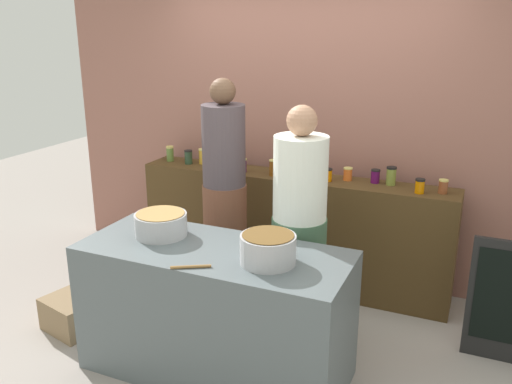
{
  "coord_description": "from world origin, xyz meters",
  "views": [
    {
      "loc": [
        1.47,
        -2.98,
        2.2
      ],
      "look_at": [
        0.0,
        0.35,
        1.05
      ],
      "focal_mm": 37.75,
      "sensor_mm": 36.0,
      "label": 1
    }
  ],
  "objects_px": {
    "preserve_jar_10": "(391,176)",
    "preserve_jar_11": "(420,186)",
    "preserve_jar_0": "(170,154)",
    "preserve_jar_4": "(242,165)",
    "preserve_jar_6": "(307,172)",
    "wooden_spoon": "(191,267)",
    "bread_crate": "(72,314)",
    "preserve_jar_9": "(375,176)",
    "preserve_jar_3": "(226,161)",
    "preserve_jar_7": "(327,175)",
    "preserve_jar_1": "(188,157)",
    "preserve_jar_2": "(203,156)",
    "preserve_jar_5": "(273,168)",
    "cook_in_cap": "(299,240)",
    "cooking_pot_left": "(161,224)",
    "preserve_jar_8": "(348,174)",
    "cooking_pot_center": "(268,249)",
    "cook_with_tongs": "(225,206)",
    "preserve_jar_12": "(443,186)"
  },
  "relations": [
    {
      "from": "preserve_jar_2",
      "to": "preserve_jar_1",
      "type": "bearing_deg",
      "value": -155.69
    },
    {
      "from": "preserve_jar_7",
      "to": "preserve_jar_10",
      "type": "relative_size",
      "value": 0.72
    },
    {
      "from": "preserve_jar_1",
      "to": "cooking_pot_left",
      "type": "relative_size",
      "value": 0.37
    },
    {
      "from": "preserve_jar_6",
      "to": "wooden_spoon",
      "type": "relative_size",
      "value": 0.48
    },
    {
      "from": "preserve_jar_9",
      "to": "preserve_jar_10",
      "type": "xyz_separation_m",
      "value": [
        0.12,
        -0.01,
        0.02
      ]
    },
    {
      "from": "preserve_jar_2",
      "to": "preserve_jar_10",
      "type": "distance_m",
      "value": 1.68
    },
    {
      "from": "preserve_jar_11",
      "to": "preserve_jar_4",
      "type": "bearing_deg",
      "value": 179.73
    },
    {
      "from": "preserve_jar_12",
      "to": "cook_in_cap",
      "type": "height_order",
      "value": "cook_in_cap"
    },
    {
      "from": "preserve_jar_0",
      "to": "preserve_jar_4",
      "type": "relative_size",
      "value": 1.17
    },
    {
      "from": "preserve_jar_0",
      "to": "preserve_jar_8",
      "type": "relative_size",
      "value": 1.32
    },
    {
      "from": "preserve_jar_8",
      "to": "preserve_jar_9",
      "type": "distance_m",
      "value": 0.22
    },
    {
      "from": "preserve_jar_0",
      "to": "preserve_jar_12",
      "type": "xyz_separation_m",
      "value": [
        2.41,
        -0.02,
        -0.02
      ]
    },
    {
      "from": "preserve_jar_3",
      "to": "preserve_jar_9",
      "type": "height_order",
      "value": "preserve_jar_3"
    },
    {
      "from": "cooking_pot_center",
      "to": "bread_crate",
      "type": "distance_m",
      "value": 1.8
    },
    {
      "from": "preserve_jar_1",
      "to": "preserve_jar_5",
      "type": "bearing_deg",
      "value": -4.17
    },
    {
      "from": "preserve_jar_10",
      "to": "preserve_jar_11",
      "type": "relative_size",
      "value": 1.31
    },
    {
      "from": "preserve_jar_1",
      "to": "preserve_jar_9",
      "type": "distance_m",
      "value": 1.68
    },
    {
      "from": "preserve_jar_2",
      "to": "cook_with_tongs",
      "type": "height_order",
      "value": "cook_with_tongs"
    },
    {
      "from": "preserve_jar_0",
      "to": "cooking_pot_center",
      "type": "bearing_deg",
      "value": -42.65
    },
    {
      "from": "preserve_jar_2",
      "to": "preserve_jar_12",
      "type": "height_order",
      "value": "preserve_jar_2"
    },
    {
      "from": "preserve_jar_5",
      "to": "cooking_pot_left",
      "type": "xyz_separation_m",
      "value": [
        -0.28,
        -1.27,
        -0.1
      ]
    },
    {
      "from": "preserve_jar_9",
      "to": "cooking_pot_center",
      "type": "xyz_separation_m",
      "value": [
        -0.3,
        -1.51,
        -0.08
      ]
    },
    {
      "from": "preserve_jar_12",
      "to": "bread_crate",
      "type": "distance_m",
      "value": 2.93
    },
    {
      "from": "bread_crate",
      "to": "preserve_jar_9",
      "type": "bearing_deg",
      "value": 37.44
    },
    {
      "from": "preserve_jar_3",
      "to": "preserve_jar_7",
      "type": "xyz_separation_m",
      "value": [
        0.95,
        -0.05,
        -0.0
      ]
    },
    {
      "from": "preserve_jar_1",
      "to": "cook_with_tongs",
      "type": "bearing_deg",
      "value": -40.44
    },
    {
      "from": "cook_with_tongs",
      "to": "preserve_jar_5",
      "type": "bearing_deg",
      "value": 66.7
    },
    {
      "from": "cooking_pot_left",
      "to": "bread_crate",
      "type": "height_order",
      "value": "cooking_pot_left"
    },
    {
      "from": "preserve_jar_0",
      "to": "bread_crate",
      "type": "xyz_separation_m",
      "value": [
        -0.02,
        -1.4,
        -0.92
      ]
    },
    {
      "from": "preserve_jar_3",
      "to": "preserve_jar_11",
      "type": "xyz_separation_m",
      "value": [
        1.67,
        -0.09,
        -0.0
      ]
    },
    {
      "from": "preserve_jar_4",
      "to": "cooking_pot_center",
      "type": "relative_size",
      "value": 0.36
    },
    {
      "from": "preserve_jar_10",
      "to": "preserve_jar_11",
      "type": "height_order",
      "value": "preserve_jar_10"
    },
    {
      "from": "preserve_jar_5",
      "to": "cook_in_cap",
      "type": "relative_size",
      "value": 0.08
    },
    {
      "from": "preserve_jar_9",
      "to": "wooden_spoon",
      "type": "xyz_separation_m",
      "value": [
        -0.67,
        -1.76,
        -0.16
      ]
    },
    {
      "from": "preserve_jar_4",
      "to": "cooking_pot_center",
      "type": "height_order",
      "value": "preserve_jar_4"
    },
    {
      "from": "cook_with_tongs",
      "to": "cook_in_cap",
      "type": "distance_m",
      "value": 0.76
    },
    {
      "from": "preserve_jar_7",
      "to": "cooking_pot_left",
      "type": "bearing_deg",
      "value": -119.59
    },
    {
      "from": "preserve_jar_3",
      "to": "preserve_jar_7",
      "type": "relative_size",
      "value": 1.09
    },
    {
      "from": "preserve_jar_1",
      "to": "wooden_spoon",
      "type": "bearing_deg",
      "value": -59.16
    },
    {
      "from": "preserve_jar_9",
      "to": "cooking_pot_left",
      "type": "height_order",
      "value": "preserve_jar_9"
    },
    {
      "from": "preserve_jar_4",
      "to": "preserve_jar_5",
      "type": "xyz_separation_m",
      "value": [
        0.29,
        -0.0,
        0.01
      ]
    },
    {
      "from": "preserve_jar_10",
      "to": "preserve_jar_7",
      "type": "bearing_deg",
      "value": -168.45
    },
    {
      "from": "cooking_pot_left",
      "to": "preserve_jar_8",
      "type": "bearing_deg",
      "value": 57.57
    },
    {
      "from": "preserve_jar_7",
      "to": "preserve_jar_8",
      "type": "bearing_deg",
      "value": 31.98
    },
    {
      "from": "preserve_jar_1",
      "to": "preserve_jar_2",
      "type": "xyz_separation_m",
      "value": [
        0.12,
        0.05,
        0.01
      ]
    },
    {
      "from": "preserve_jar_7",
      "to": "cooking_pot_center",
      "type": "height_order",
      "value": "preserve_jar_7"
    },
    {
      "from": "wooden_spoon",
      "to": "preserve_jar_2",
      "type": "bearing_deg",
      "value": 116.98
    },
    {
      "from": "preserve_jar_1",
      "to": "cook_in_cap",
      "type": "bearing_deg",
      "value": -31.17
    },
    {
      "from": "preserve_jar_7",
      "to": "preserve_jar_11",
      "type": "xyz_separation_m",
      "value": [
        0.73,
        -0.03,
        0.0
      ]
    },
    {
      "from": "preserve_jar_2",
      "to": "preserve_jar_10",
      "type": "bearing_deg",
      "value": 0.36
    }
  ]
}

